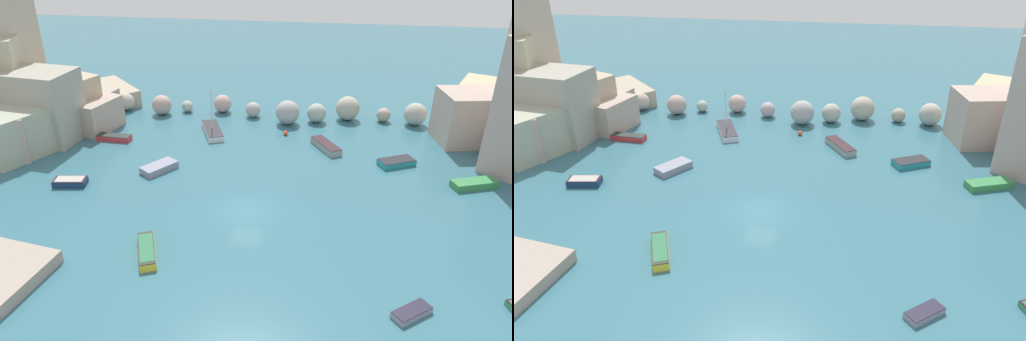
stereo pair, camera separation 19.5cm
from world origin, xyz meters
TOP-DOWN VIEW (x-y plane):
  - cove_water at (0.00, 0.00)m, footprint 160.00×160.00m
  - cliff_headland_left at (-25.54, 12.36)m, footprint 14.95×26.22m
  - rock_breakwater at (2.47, 20.38)m, footprint 40.53×5.04m
  - channel_buoy at (1.58, 15.58)m, footprint 0.49×0.49m
  - moored_boat_0 at (-9.13, 5.60)m, footprint 3.19×3.63m
  - moored_boat_1 at (-6.30, 14.85)m, footprint 3.49×5.35m
  - moored_boat_3 at (5.96, 12.70)m, footprint 3.28×4.21m
  - moored_boat_5 at (11.55, -9.71)m, footprint 2.55×2.32m
  - moored_boat_6 at (18.88, 6.87)m, footprint 4.20×2.66m
  - moored_boat_7 at (-16.09, 11.49)m, footprint 3.59×1.27m
  - moored_boat_8 at (12.64, 10.15)m, footprint 3.71×2.89m
  - moored_boat_9 at (-15.89, 1.76)m, footprint 2.95×1.74m
  - moored_boat_10 at (-5.82, -6.61)m, footprint 2.55×4.01m

SIDE VIEW (x-z plane):
  - cove_water at x=0.00m, z-range 0.00..0.00m
  - moored_boat_5 at x=11.55m, z-range 0.00..0.43m
  - channel_buoy at x=1.58m, z-range 0.00..0.49m
  - moored_boat_8 at x=12.64m, z-range 0.00..0.58m
  - moored_boat_7 at x=-16.09m, z-range 0.00..0.58m
  - moored_boat_6 at x=18.88m, z-range 0.00..0.62m
  - moored_boat_0 at x=-9.13m, z-range 0.00..0.63m
  - moored_boat_9 at x=-15.89m, z-range 0.01..0.64m
  - moored_boat_10 at x=-5.82m, z-range 0.01..0.65m
  - moored_boat_3 at x=5.96m, z-range 0.00..0.68m
  - moored_boat_1 at x=-6.30m, z-range -2.08..2.76m
  - rock_breakwater at x=2.47m, z-range -0.20..2.54m
  - cliff_headland_left at x=-25.54m, z-range -3.11..10.62m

